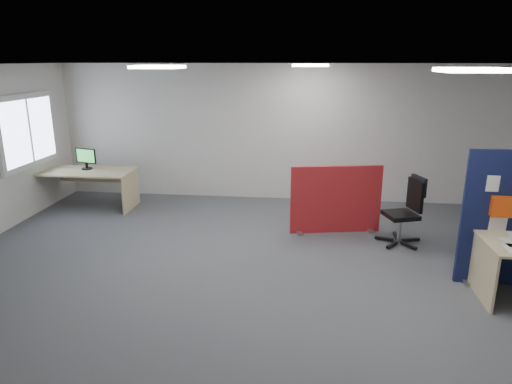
# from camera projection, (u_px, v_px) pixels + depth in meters

# --- Properties ---
(floor) EXTENTS (9.00, 9.00, 0.00)m
(floor) POSITION_uv_depth(u_px,v_px,m) (266.00, 274.00, 6.12)
(floor) COLOR #55575D
(floor) RESTS_ON ground
(ceiling) EXTENTS (9.00, 7.00, 0.02)m
(ceiling) POSITION_uv_depth(u_px,v_px,m) (268.00, 65.00, 5.36)
(ceiling) COLOR white
(ceiling) RESTS_ON wall_back
(wall_back) EXTENTS (9.00, 0.02, 2.70)m
(wall_back) POSITION_uv_depth(u_px,v_px,m) (283.00, 133.00, 9.08)
(wall_back) COLOR silver
(wall_back) RESTS_ON floor
(wall_front) EXTENTS (9.00, 0.02, 2.70)m
(wall_front) POSITION_uv_depth(u_px,v_px,m) (207.00, 338.00, 2.40)
(wall_front) COLOR silver
(wall_front) RESTS_ON floor
(window) EXTENTS (0.06, 1.70, 1.30)m
(window) POSITION_uv_depth(u_px,v_px,m) (28.00, 131.00, 8.08)
(window) COLOR white
(window) RESTS_ON wall_left
(ceiling_lights) EXTENTS (4.10, 4.10, 0.04)m
(ceiling_lights) POSITION_uv_depth(u_px,v_px,m) (298.00, 67.00, 5.97)
(ceiling_lights) COLOR white
(ceiling_lights) RESTS_ON ceiling
(red_divider) EXTENTS (1.48, 0.33, 1.12)m
(red_divider) POSITION_uv_depth(u_px,v_px,m) (336.00, 200.00, 7.45)
(red_divider) COLOR #A72215
(red_divider) RESTS_ON floor
(second_desk) EXTENTS (1.75, 0.88, 0.73)m
(second_desk) POSITION_uv_depth(u_px,v_px,m) (88.00, 179.00, 8.77)
(second_desk) COLOR #D8BD8A
(second_desk) RESTS_ON floor
(monitor_second) EXTENTS (0.44, 0.20, 0.41)m
(monitor_second) POSITION_uv_depth(u_px,v_px,m) (86.00, 158.00, 8.74)
(monitor_second) COLOR black
(monitor_second) RESTS_ON second_desk
(office_chair) EXTENTS (0.70, 0.66, 1.05)m
(office_chair) POSITION_uv_depth(u_px,v_px,m) (408.00, 207.00, 6.99)
(office_chair) COLOR black
(office_chair) RESTS_ON floor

